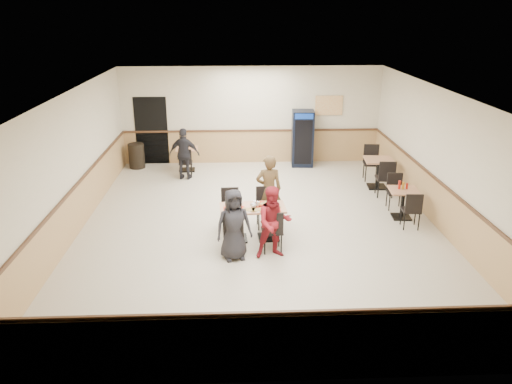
{
  "coord_description": "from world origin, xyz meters",
  "views": [
    {
      "loc": [
        -0.54,
        -10.29,
        4.63
      ],
      "look_at": [
        -0.1,
        -0.5,
        1.0
      ],
      "focal_mm": 35.0,
      "sensor_mm": 36.0,
      "label": 1
    }
  ],
  "objects_px": {
    "main_table": "(253,218)",
    "back_table": "(187,156)",
    "pepsi_cooler": "(303,138)",
    "diner_woman_right": "(274,222)",
    "trash_bin": "(137,156)",
    "lone_diner": "(184,154)",
    "side_table_near": "(403,199)",
    "diner_man_opposite": "(269,190)",
    "diner_woman_left": "(234,225)",
    "side_table_far": "(378,169)"
  },
  "relations": [
    {
      "from": "main_table",
      "to": "back_table",
      "type": "height_order",
      "value": "main_table"
    },
    {
      "from": "diner_woman_left",
      "to": "side_table_far",
      "type": "height_order",
      "value": "diner_woman_left"
    },
    {
      "from": "diner_woman_right",
      "to": "side_table_near",
      "type": "height_order",
      "value": "diner_woman_right"
    },
    {
      "from": "diner_woman_right",
      "to": "side_table_far",
      "type": "relative_size",
      "value": 1.78
    },
    {
      "from": "side_table_near",
      "to": "pepsi_cooler",
      "type": "bearing_deg",
      "value": 112.8
    },
    {
      "from": "lone_diner",
      "to": "side_table_near",
      "type": "xyz_separation_m",
      "value": [
        5.31,
        -3.08,
        -0.28
      ]
    },
    {
      "from": "side_table_near",
      "to": "main_table",
      "type": "bearing_deg",
      "value": -164.35
    },
    {
      "from": "diner_woman_right",
      "to": "side_table_far",
      "type": "bearing_deg",
      "value": 42.8
    },
    {
      "from": "diner_woman_right",
      "to": "trash_bin",
      "type": "relative_size",
      "value": 1.93
    },
    {
      "from": "diner_woman_left",
      "to": "side_table_far",
      "type": "xyz_separation_m",
      "value": [
        3.92,
        3.94,
        -0.18
      ]
    },
    {
      "from": "back_table",
      "to": "pepsi_cooler",
      "type": "xyz_separation_m",
      "value": [
        3.52,
        0.39,
        0.4
      ]
    },
    {
      "from": "pepsi_cooler",
      "to": "trash_bin",
      "type": "bearing_deg",
      "value": -176.23
    },
    {
      "from": "diner_woman_right",
      "to": "side_table_near",
      "type": "distance_m",
      "value": 3.64
    },
    {
      "from": "diner_woman_right",
      "to": "pepsi_cooler",
      "type": "bearing_deg",
      "value": 69.03
    },
    {
      "from": "diner_woman_right",
      "to": "back_table",
      "type": "relative_size",
      "value": 2.1
    },
    {
      "from": "main_table",
      "to": "diner_woman_left",
      "type": "distance_m",
      "value": 0.96
    },
    {
      "from": "diner_woman_right",
      "to": "lone_diner",
      "type": "distance_m",
      "value": 5.34
    },
    {
      "from": "diner_woman_right",
      "to": "diner_man_opposite",
      "type": "xyz_separation_m",
      "value": [
        0.01,
        1.66,
        0.07
      ]
    },
    {
      "from": "diner_man_opposite",
      "to": "diner_woman_left",
      "type": "bearing_deg",
      "value": 61.23
    },
    {
      "from": "diner_man_opposite",
      "to": "trash_bin",
      "type": "distance_m",
      "value": 5.77
    },
    {
      "from": "main_table",
      "to": "side_table_near",
      "type": "height_order",
      "value": "main_table"
    },
    {
      "from": "side_table_far",
      "to": "pepsi_cooler",
      "type": "bearing_deg",
      "value": 129.59
    },
    {
      "from": "diner_woman_right",
      "to": "side_table_near",
      "type": "bearing_deg",
      "value": 21.41
    },
    {
      "from": "diner_woman_right",
      "to": "pepsi_cooler",
      "type": "xyz_separation_m",
      "value": [
        1.36,
        6.06,
        0.13
      ]
    },
    {
      "from": "main_table",
      "to": "trash_bin",
      "type": "height_order",
      "value": "trash_bin"
    },
    {
      "from": "diner_woman_left",
      "to": "side_table_far",
      "type": "distance_m",
      "value": 5.56
    },
    {
      "from": "diner_man_opposite",
      "to": "trash_bin",
      "type": "relative_size",
      "value": 2.12
    },
    {
      "from": "side_table_near",
      "to": "back_table",
      "type": "bearing_deg",
      "value": 143.94
    },
    {
      "from": "diner_woman_right",
      "to": "back_table",
      "type": "bearing_deg",
      "value": 102.57
    },
    {
      "from": "diner_woman_right",
      "to": "lone_diner",
      "type": "bearing_deg",
      "value": 105.57
    },
    {
      "from": "main_table",
      "to": "diner_woman_right",
      "type": "distance_m",
      "value": 0.93
    },
    {
      "from": "main_table",
      "to": "back_table",
      "type": "relative_size",
      "value": 2.02
    },
    {
      "from": "side_table_far",
      "to": "trash_bin",
      "type": "distance_m",
      "value": 7.2
    },
    {
      "from": "side_table_far",
      "to": "trash_bin",
      "type": "xyz_separation_m",
      "value": [
        -6.88,
        2.12,
        -0.16
      ]
    },
    {
      "from": "main_table",
      "to": "back_table",
      "type": "distance_m",
      "value": 5.17
    },
    {
      "from": "diner_man_opposite",
      "to": "pepsi_cooler",
      "type": "distance_m",
      "value": 4.6
    },
    {
      "from": "side_table_near",
      "to": "trash_bin",
      "type": "distance_m",
      "value": 8.08
    },
    {
      "from": "main_table",
      "to": "pepsi_cooler",
      "type": "distance_m",
      "value": 5.54
    },
    {
      "from": "diner_man_opposite",
      "to": "side_table_far",
      "type": "relative_size",
      "value": 1.96
    },
    {
      "from": "diner_woman_left",
      "to": "trash_bin",
      "type": "xyz_separation_m",
      "value": [
        -2.96,
        6.06,
        -0.34
      ]
    },
    {
      "from": "pepsi_cooler",
      "to": "diner_man_opposite",
      "type": "bearing_deg",
      "value": -103.73
    },
    {
      "from": "lone_diner",
      "to": "side_table_far",
      "type": "xyz_separation_m",
      "value": [
        5.31,
        -0.98,
        -0.2
      ]
    },
    {
      "from": "side_table_far",
      "to": "diner_woman_left",
      "type": "bearing_deg",
      "value": -134.87
    },
    {
      "from": "side_table_near",
      "to": "diner_man_opposite",
      "type": "bearing_deg",
      "value": -177.43
    },
    {
      "from": "diner_woman_right",
      "to": "side_table_near",
      "type": "relative_size",
      "value": 2.07
    },
    {
      "from": "diner_man_opposite",
      "to": "pepsi_cooler",
      "type": "xyz_separation_m",
      "value": [
        1.35,
        4.4,
        0.06
      ]
    },
    {
      "from": "pepsi_cooler",
      "to": "diner_woman_right",
      "type": "bearing_deg",
      "value": -99.35
    },
    {
      "from": "trash_bin",
      "to": "lone_diner",
      "type": "bearing_deg",
      "value": -35.75
    },
    {
      "from": "side_table_near",
      "to": "diner_woman_right",
      "type": "bearing_deg",
      "value": -150.26
    },
    {
      "from": "diner_woman_left",
      "to": "diner_woman_right",
      "type": "relative_size",
      "value": 0.98
    }
  ]
}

